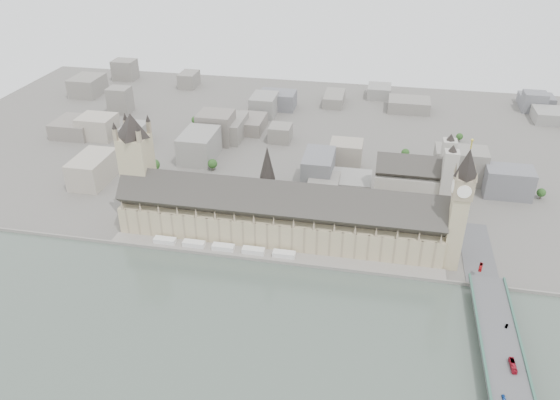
% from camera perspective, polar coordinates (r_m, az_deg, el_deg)
% --- Properties ---
extents(ground, '(900.00, 900.00, 0.00)m').
position_cam_1_polar(ground, '(444.05, -0.69, -5.43)').
color(ground, '#595651').
rests_on(ground, ground).
extents(embankment_wall, '(600.00, 1.50, 3.00)m').
position_cam_1_polar(embankment_wall, '(431.28, -1.10, -6.39)').
color(embankment_wall, gray).
rests_on(embankment_wall, ground).
extents(river_terrace, '(270.00, 15.00, 2.00)m').
position_cam_1_polar(river_terrace, '(437.50, -0.89, -5.88)').
color(river_terrace, gray).
rests_on(river_terrace, ground).
extents(terrace_tents, '(118.00, 7.00, 4.00)m').
position_cam_1_polar(terrace_tents, '(444.81, -5.94, -4.91)').
color(terrace_tents, silver).
rests_on(terrace_tents, river_terrace).
extents(palace_of_westminster, '(265.00, 40.73, 55.44)m').
position_cam_1_polar(palace_of_westminster, '(447.66, -0.19, -1.62)').
color(palace_of_westminster, tan).
rests_on(palace_of_westminster, ground).
extents(elizabeth_tower, '(17.00, 17.00, 107.50)m').
position_cam_1_polar(elizabeth_tower, '(418.01, 18.36, -0.14)').
color(elizabeth_tower, tan).
rests_on(elizabeth_tower, ground).
extents(victoria_tower, '(30.00, 30.00, 100.00)m').
position_cam_1_polar(victoria_tower, '(473.57, -14.70, 3.67)').
color(victoria_tower, tan).
rests_on(victoria_tower, ground).
extents(central_tower, '(13.00, 13.00, 48.00)m').
position_cam_1_polar(central_tower, '(437.64, -1.32, 2.87)').
color(central_tower, gray).
rests_on(central_tower, ground).
extents(westminster_bridge, '(25.00, 325.00, 10.25)m').
position_cam_1_polar(westminster_bridge, '(376.87, 22.03, -14.75)').
color(westminster_bridge, '#474749').
rests_on(westminster_bridge, ground).
extents(westminster_abbey, '(68.00, 36.00, 64.00)m').
position_cam_1_polar(westminster_abbey, '(506.86, 13.92, 1.75)').
color(westminster_abbey, '#9F998F').
rests_on(westminster_abbey, ground).
extents(city_skyline_inland, '(720.00, 360.00, 38.00)m').
position_cam_1_polar(city_skyline_inland, '(649.25, 3.76, 8.34)').
color(city_skyline_inland, gray).
rests_on(city_skyline_inland, ground).
extents(park_trees, '(110.00, 30.00, 15.00)m').
position_cam_1_polar(park_trees, '(491.05, -0.41, -0.61)').
color(park_trees, '#204117').
rests_on(park_trees, ground).
extents(red_bus_north, '(4.59, 10.07, 2.73)m').
position_cam_1_polar(red_bus_north, '(434.47, 20.23, -6.59)').
color(red_bus_north, red).
rests_on(red_bus_north, westminster_bridge).
extents(red_bus_south, '(3.20, 11.87, 3.28)m').
position_cam_1_polar(red_bus_south, '(362.82, 23.16, -15.61)').
color(red_bus_south, '#A31424').
rests_on(red_bus_south, westminster_bridge).
extents(car_blue, '(2.17, 4.68, 1.55)m').
position_cam_1_polar(car_blue, '(344.38, 22.36, -18.59)').
color(car_blue, navy).
rests_on(car_blue, westminster_bridge).
extents(car_silver, '(2.81, 4.13, 1.29)m').
position_cam_1_polar(car_silver, '(389.49, 22.60, -12.05)').
color(car_silver, gray).
rests_on(car_silver, westminster_bridge).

